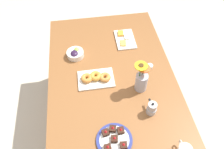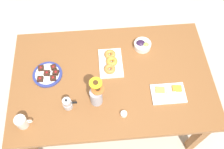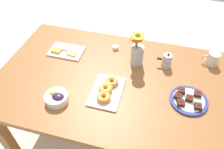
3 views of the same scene
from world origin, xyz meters
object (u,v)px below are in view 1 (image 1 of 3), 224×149
(grape_bowl, at_px, (75,54))
(croissant_platter, at_px, (96,78))
(moka_pot, at_px, (152,108))
(dining_table, at_px, (112,84))
(flower_vase, at_px, (141,81))
(dessert_plate, at_px, (114,140))
(cheese_platter, at_px, (125,39))
(jam_cup_honey, at_px, (150,66))

(grape_bowl, height_order, croissant_platter, grape_bowl)
(moka_pot, bearing_deg, dining_table, 33.01)
(dining_table, bearing_deg, flower_vase, -123.46)
(flower_vase, relative_size, moka_pot, 2.21)
(croissant_platter, xyz_separation_m, dessert_plate, (-0.51, -0.06, -0.01))
(moka_pot, bearing_deg, dessert_plate, 119.88)
(croissant_platter, bearing_deg, cheese_platter, -36.56)
(dining_table, relative_size, moka_pot, 13.45)
(grape_bowl, xyz_separation_m, cheese_platter, (0.14, -0.46, -0.02))
(dining_table, distance_m, cheese_platter, 0.47)
(dessert_plate, bearing_deg, cheese_platter, -14.81)
(dining_table, xyz_separation_m, grape_bowl, (0.28, 0.27, 0.12))
(croissant_platter, bearing_deg, jam_cup_honey, -82.74)
(dessert_plate, height_order, flower_vase, flower_vase)
(cheese_platter, distance_m, dessert_plate, 0.96)
(grape_bowl, bearing_deg, flower_vase, -131.11)
(dining_table, distance_m, dessert_plate, 0.52)
(cheese_platter, height_order, flower_vase, flower_vase)
(jam_cup_honey, height_order, dessert_plate, dessert_plate)
(dining_table, relative_size, flower_vase, 6.08)
(grape_bowl, distance_m, flower_vase, 0.63)
(croissant_platter, height_order, jam_cup_honey, croissant_platter)
(cheese_platter, bearing_deg, croissant_platter, 143.44)
(croissant_platter, bearing_deg, grape_bowl, 27.52)
(dining_table, xyz_separation_m, cheese_platter, (0.42, -0.18, 0.10))
(jam_cup_honey, bearing_deg, dining_table, 100.33)
(dining_table, height_order, grape_bowl, grape_bowl)
(cheese_platter, relative_size, croissant_platter, 0.93)
(dining_table, relative_size, jam_cup_honey, 33.33)
(dining_table, bearing_deg, jam_cup_honey, -79.67)
(cheese_platter, bearing_deg, dining_table, 156.53)
(grape_bowl, height_order, cheese_platter, grape_bowl)
(jam_cup_honey, bearing_deg, flower_vase, 146.41)
(cheese_platter, xyz_separation_m, flower_vase, (-0.55, -0.02, 0.08))
(cheese_platter, distance_m, croissant_platter, 0.52)
(jam_cup_honey, distance_m, dessert_plate, 0.69)
(moka_pot, bearing_deg, jam_cup_honey, -13.94)
(dining_table, height_order, croissant_platter, croissant_platter)
(grape_bowl, relative_size, croissant_platter, 0.51)
(croissant_platter, distance_m, dessert_plate, 0.52)
(dining_table, distance_m, grape_bowl, 0.41)
(cheese_platter, height_order, jam_cup_honey, cheese_platter)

